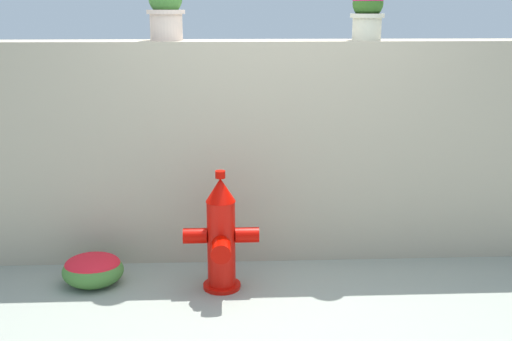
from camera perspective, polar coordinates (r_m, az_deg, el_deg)
ground_plane at (r=4.09m, az=2.25°, el=-13.33°), size 24.00×24.00×0.00m
stone_wall at (r=4.85m, az=1.21°, el=1.82°), size 5.13×0.37×1.68m
potted_plant_1 at (r=4.75m, az=-8.23°, el=14.59°), size 0.28×0.28×0.43m
potted_plant_2 at (r=4.81m, az=10.12°, el=14.19°), size 0.25×0.25×0.38m
fire_hydrant at (r=4.34m, az=-3.19°, el=-6.06°), size 0.52×0.41×0.85m
flower_bush_left at (r=4.64m, az=-14.62°, el=-8.64°), size 0.43×0.39×0.23m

